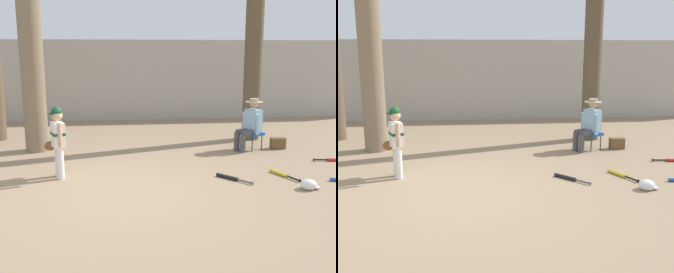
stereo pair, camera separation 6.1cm
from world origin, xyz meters
TOP-DOWN VIEW (x-y plane):
  - ground_plane at (0.00, 0.00)m, footprint 60.00×60.00m
  - concrete_back_wall at (0.00, 7.39)m, footprint 18.00×0.36m
  - tree_near_player at (-1.95, 3.17)m, footprint 0.78×0.78m
  - tree_behind_spectator at (3.37, 3.89)m, footprint 0.59×0.59m
  - young_ballplayer at (-1.13, 1.04)m, footprint 0.46×0.56m
  - folding_stool at (3.06, 2.75)m, footprint 0.53×0.53m
  - seated_spectator at (2.97, 2.70)m, footprint 0.67×0.56m
  - handbag_beside_stool at (3.68, 2.74)m, footprint 0.35×0.19m
  - bat_black_composite at (1.94, 0.58)m, footprint 0.54×0.61m
  - bat_yellow_trainer at (2.94, 0.70)m, footprint 0.34×0.72m
  - bat_red_barrel at (4.44, 1.52)m, footprint 0.72×0.17m
  - batting_helmet_white at (3.11, -0.07)m, footprint 0.32×0.25m

SIDE VIEW (x-z plane):
  - ground_plane at x=0.00m, z-range 0.00..0.00m
  - bat_black_composite at x=1.94m, z-range 0.00..0.07m
  - bat_yellow_trainer at x=2.94m, z-range 0.00..0.07m
  - bat_red_barrel at x=4.44m, z-range 0.00..0.07m
  - batting_helmet_white at x=3.11m, z-range -0.01..0.17m
  - handbag_beside_stool at x=3.68m, z-range 0.00..0.26m
  - folding_stool at x=3.06m, z-range 0.16..0.57m
  - seated_spectator at x=2.97m, z-range 0.04..1.24m
  - young_ballplayer at x=-1.13m, z-range 0.09..1.40m
  - concrete_back_wall at x=0.00m, z-range 0.00..2.64m
  - tree_near_player at x=-1.95m, z-range -0.38..4.28m
  - tree_behind_spectator at x=3.37m, z-range -0.28..5.37m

